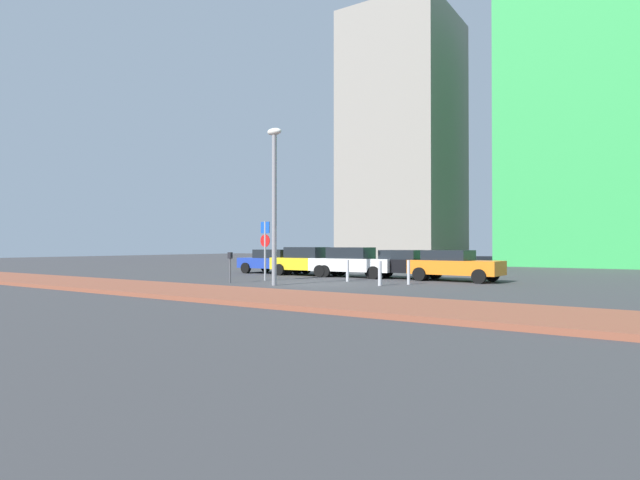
{
  "coord_description": "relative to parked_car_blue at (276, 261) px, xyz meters",
  "views": [
    {
      "loc": [
        12.29,
        -18.14,
        1.68
      ],
      "look_at": [
        -0.79,
        1.57,
        1.93
      ],
      "focal_mm": 28.17,
      "sensor_mm": 36.0,
      "label": 1
    }
  ],
  "objects": [
    {
      "name": "parked_car_orange",
      "position": [
        10.97,
        -0.39,
        0.02
      ],
      "size": [
        4.29,
        2.17,
        1.45
      ],
      "color": "orange",
      "rests_on": "ground"
    },
    {
      "name": "street_lamp",
      "position": [
        5.51,
        -6.99,
        3.17
      ],
      "size": [
        0.7,
        0.36,
        6.61
      ],
      "color": "gray",
      "rests_on": "ground"
    },
    {
      "name": "building_under_construction",
      "position": [
        -3.33,
        25.95,
        12.21
      ],
      "size": [
        10.47,
        11.38,
        25.91
      ],
      "primitive_type": "cube",
      "color": "gray",
      "rests_on": "ground"
    },
    {
      "name": "traffic_bollard_near",
      "position": [
        6.95,
        -3.38,
        -0.24
      ],
      "size": [
        0.14,
        0.14,
        1.01
      ],
      "primitive_type": "cylinder",
      "color": "#B7B7BC",
      "rests_on": "ground"
    },
    {
      "name": "traffic_bollard_mid",
      "position": [
        10.03,
        -3.46,
        -0.22
      ],
      "size": [
        0.13,
        0.13,
        1.04
      ],
      "primitive_type": "cylinder",
      "color": "#B7B7BC",
      "rests_on": "ground"
    },
    {
      "name": "parking_sign_post",
      "position": [
        3.32,
        -4.95,
        1.04
      ],
      "size": [
        0.6,
        0.1,
        2.83
      ],
      "color": "gray",
      "rests_on": "ground"
    },
    {
      "name": "parked_car_blue",
      "position": [
        0.0,
        0.0,
        0.0
      ],
      "size": [
        4.58,
        2.07,
        1.43
      ],
      "color": "#1E389E",
      "rests_on": "ground"
    },
    {
      "name": "building_colorful_midrise",
      "position": [
        16.85,
        24.38,
        11.82
      ],
      "size": [
        17.54,
        13.69,
        25.12
      ],
      "primitive_type": "cube",
      "color": "green",
      "rests_on": "ground"
    },
    {
      "name": "parked_car_yellow",
      "position": [
        2.8,
        -0.51,
        0.06
      ],
      "size": [
        4.44,
        1.97,
        1.58
      ],
      "color": "gold",
      "rests_on": "ground"
    },
    {
      "name": "parked_car_black",
      "position": [
        8.23,
        0.0,
        0.01
      ],
      "size": [
        4.1,
        2.04,
        1.44
      ],
      "color": "black",
      "rests_on": "ground"
    },
    {
      "name": "parked_car_white",
      "position": [
        5.55,
        -0.47,
        0.06
      ],
      "size": [
        4.65,
        2.06,
        1.57
      ],
      "color": "white",
      "rests_on": "ground"
    },
    {
      "name": "traffic_bollard_far",
      "position": [
        9.29,
        -4.7,
        -0.23
      ],
      "size": [
        0.15,
        0.15,
        1.03
      ],
      "primitive_type": "cylinder",
      "color": "#B7B7BC",
      "rests_on": "ground"
    },
    {
      "name": "parking_meter",
      "position": [
        3.02,
        -7.02,
        0.14
      ],
      "size": [
        0.18,
        0.14,
        1.37
      ],
      "color": "#4C4C51",
      "rests_on": "ground"
    },
    {
      "name": "ground_plane",
      "position": [
        6.45,
        -5.31,
        -0.74
      ],
      "size": [
        120.0,
        120.0,
        0.0
      ],
      "primitive_type": "plane",
      "color": "#38383A"
    },
    {
      "name": "sidewalk_brick",
      "position": [
        6.45,
        -11.32,
        -0.67
      ],
      "size": [
        40.0,
        3.72,
        0.14
      ],
      "primitive_type": "cube",
      "color": "brown",
      "rests_on": "ground"
    }
  ]
}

